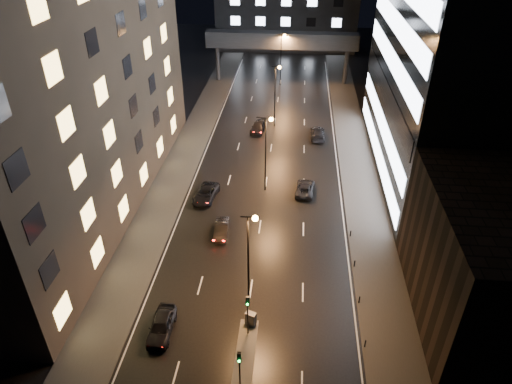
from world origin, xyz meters
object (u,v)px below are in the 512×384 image
car_toward_b (318,133)px  car_away_a (162,325)px  car_away_b (222,229)px  car_away_d (258,127)px  car_toward_a (305,188)px  utility_cabinet (251,319)px  car_away_c (206,194)px

car_toward_b → car_away_a: bearing=69.7°
car_away_b → car_away_d: size_ratio=0.84×
car_toward_a → car_toward_b: size_ratio=0.90×
car_toward_b → utility_cabinet: bearing=79.5°
car_away_a → car_away_d: size_ratio=0.95×
car_toward_b → car_away_d: bearing=-10.1°
car_toward_b → utility_cabinet: size_ratio=4.04×
car_away_a → car_away_c: (-0.11, 21.20, -0.08)m
car_away_a → car_away_c: bearing=89.3°
car_away_a → car_away_d: bearing=82.6°
car_toward_a → car_toward_b: (1.93, 16.40, 0.11)m
car_away_a → car_away_c: car_away_a is taller
car_away_a → utility_cabinet: bearing=10.0°
car_away_a → car_away_b: size_ratio=1.14×
car_away_b → car_toward_a: size_ratio=0.86×
car_away_b → car_away_c: car_away_c is taller
car_away_d → car_toward_b: size_ratio=0.92×
car_away_b → car_away_c: (-3.10, 7.03, 0.04)m
car_away_a → car_toward_b: bearing=69.6°
car_away_b → car_away_d: 27.60m
car_away_c → car_toward_a: car_away_c is taller
car_away_a → car_toward_a: (12.29, 23.75, -0.14)m
car_toward_a → car_toward_b: 16.51m
car_away_a → car_toward_a: car_away_a is taller
car_toward_a → utility_cabinet: utility_cabinet is taller
car_away_d → utility_cabinet: (2.89, -40.25, 0.10)m
utility_cabinet → car_away_b: bearing=132.2°
car_away_b → car_toward_b: 28.31m
car_toward_a → car_away_d: bearing=-61.9°
car_away_c → car_away_b: bearing=-58.3°
car_away_d → car_toward_a: (7.60, -17.97, -0.05)m
car_away_b → car_toward_b: size_ratio=0.77×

